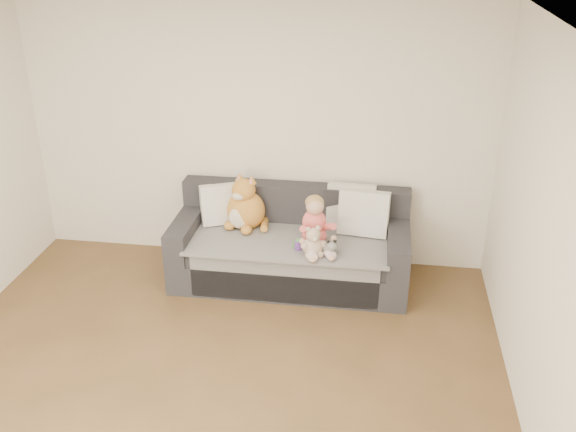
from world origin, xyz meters
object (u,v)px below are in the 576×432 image
object	(u,v)px
sofa	(291,249)
sippy_cup	(298,243)
plush_cat	(245,207)
teddy_bear	(313,244)
toddler	(315,226)

from	to	relation	value
sofa	sippy_cup	size ratio (longest dim) A/B	18.62
plush_cat	sippy_cup	distance (m)	0.70
sofa	teddy_bear	xyz separation A→B (m)	(0.25, -0.39, 0.28)
toddler	sofa	bearing A→B (deg)	122.97
teddy_bear	sippy_cup	size ratio (longest dim) A/B	2.46
sofa	toddler	distance (m)	0.48
toddler	plush_cat	world-z (taller)	plush_cat
sofa	sippy_cup	distance (m)	0.39
sofa	plush_cat	bearing A→B (deg)	168.50
sippy_cup	sofa	bearing A→B (deg)	110.24
plush_cat	sofa	bearing A→B (deg)	10.33
plush_cat	teddy_bear	world-z (taller)	plush_cat
sofa	sippy_cup	bearing A→B (deg)	-69.76
toddler	teddy_bear	bearing A→B (deg)	-107.61
toddler	plush_cat	xyz separation A→B (m)	(-0.70, 0.29, 0.00)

